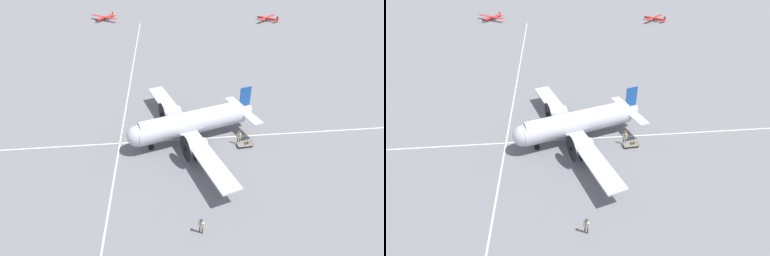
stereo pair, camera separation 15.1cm
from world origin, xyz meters
TOP-DOWN VIEW (x-y plane):
  - ground_plane at (0.00, 0.00)m, footprint 300.00×300.00m
  - apron_line_eastwest at (0.00, -9.21)m, footprint 120.00×0.16m
  - apron_line_northsouth at (-0.05, 0.00)m, footprint 0.16×120.00m
  - airliner_main at (0.14, -0.44)m, footprint 23.88×16.77m
  - crew_foreground at (14.42, -0.66)m, footprint 0.38×0.54m
  - passenger_boarding at (1.59, 5.73)m, footprint 0.44×0.55m
  - suitcase_near_door at (2.09, 6.50)m, footprint 0.52×0.12m
  - suitcase_upright_spare at (2.08, 6.83)m, footprint 0.36×0.16m
  - baggage_cart at (2.15, 6.44)m, footprint 1.20×2.01m
  - light_aircraft_distant at (-64.28, -19.98)m, footprint 7.55×8.54m
  - light_aircraft_taxiing at (-58.83, 28.69)m, footprint 7.19×7.33m

SIDE VIEW (x-z plane):
  - ground_plane at x=0.00m, z-range 0.00..0.00m
  - apron_line_eastwest at x=0.00m, z-range 0.00..0.01m
  - apron_line_northsouth at x=-0.05m, z-range 0.00..0.01m
  - suitcase_near_door at x=2.09m, z-range -0.02..0.51m
  - baggage_cart at x=2.15m, z-range -0.01..0.55m
  - suitcase_upright_spare at x=2.08m, z-range -0.02..0.63m
  - light_aircraft_taxiing at x=-58.83m, z-range -0.13..1.69m
  - light_aircraft_distant at x=-64.28m, z-range -0.16..1.78m
  - crew_foreground at x=14.42m, z-range 0.22..1.94m
  - passenger_boarding at x=1.59m, z-range 0.24..2.13m
  - airliner_main at x=0.14m, z-range -0.41..5.57m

